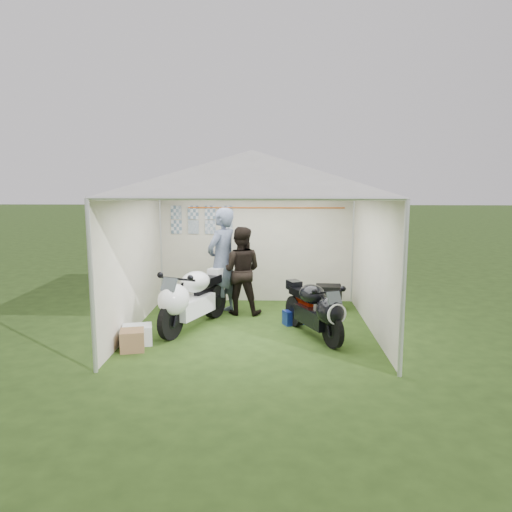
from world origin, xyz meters
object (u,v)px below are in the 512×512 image
object	(u,v)px
crate_1	(132,340)
motorcycle_black	(316,308)
equipment_box	(329,297)
crate_0	(137,335)
person_dark_jacket	(241,271)
paddock_stand	(293,317)
canopy_tent	(252,176)
person_blue_jacket	(222,261)
motorcycle_white	(191,297)

from	to	relation	value
crate_1	motorcycle_black	bearing A→B (deg)	13.82
equipment_box	crate_0	size ratio (longest dim) A/B	1.07
person_dark_jacket	paddock_stand	bearing A→B (deg)	150.50
canopy_tent	paddock_stand	size ratio (longest dim) A/B	16.76
crate_0	person_dark_jacket	bearing A→B (deg)	50.62
motorcycle_black	person_dark_jacket	size ratio (longest dim) A/B	1.00
canopy_tent	person_blue_jacket	bearing A→B (deg)	122.92
canopy_tent	crate_1	size ratio (longest dim) A/B	16.31
canopy_tent	crate_0	bearing A→B (deg)	-153.19
person_dark_jacket	crate_1	bearing A→B (deg)	59.96
motorcycle_white	crate_0	size ratio (longest dim) A/B	4.35
paddock_stand	person_dark_jacket	size ratio (longest dim) A/B	0.20
equipment_box	crate_1	world-z (taller)	equipment_box
person_dark_jacket	equipment_box	world-z (taller)	person_dark_jacket
paddock_stand	equipment_box	world-z (taller)	equipment_box
motorcycle_white	crate_1	xyz separation A→B (m)	(-0.71, -1.08, -0.40)
canopy_tent	paddock_stand	distance (m)	2.56
person_blue_jacket	equipment_box	size ratio (longest dim) A/B	4.21
motorcycle_black	paddock_stand	bearing A→B (deg)	90.00
paddock_stand	crate_0	size ratio (longest dim) A/B	0.76
crate_1	crate_0	bearing A→B (deg)	90.00
person_dark_jacket	person_blue_jacket	size ratio (longest dim) A/B	0.83
canopy_tent	person_dark_jacket	world-z (taller)	canopy_tent
person_blue_jacket	crate_1	xyz separation A→B (m)	(-1.14, -2.11, -0.85)
motorcycle_white	person_dark_jacket	distance (m)	1.31
equipment_box	motorcycle_white	bearing A→B (deg)	-150.52
person_dark_jacket	crate_1	world-z (taller)	person_dark_jacket
person_blue_jacket	equipment_box	world-z (taller)	person_blue_jacket
person_dark_jacket	equipment_box	xyz separation A→B (m)	(1.70, 0.38, -0.59)
canopy_tent	motorcycle_black	distance (m)	2.38
crate_0	crate_1	bearing A→B (deg)	-90.00
canopy_tent	motorcycle_black	bearing A→B (deg)	-24.86
motorcycle_black	person_blue_jacket	distance (m)	2.24
motorcycle_white	person_blue_jacket	distance (m)	1.20
motorcycle_black	person_dark_jacket	xyz separation A→B (m)	(-1.30, 1.41, 0.34)
person_dark_jacket	motorcycle_white	bearing A→B (deg)	57.90
canopy_tent	person_blue_jacket	size ratio (longest dim) A/B	2.82
person_dark_jacket	person_blue_jacket	bearing A→B (deg)	4.11
person_blue_jacket	crate_0	xyz separation A→B (m)	(-1.14, -1.82, -0.86)
person_blue_jacket	person_dark_jacket	bearing A→B (deg)	121.60
motorcycle_black	crate_0	bearing A→B (deg)	164.01
canopy_tent	motorcycle_black	world-z (taller)	canopy_tent
motorcycle_black	paddock_stand	size ratio (longest dim) A/B	4.93
paddock_stand	crate_1	distance (m)	2.84
motorcycle_white	person_dark_jacket	xyz separation A→B (m)	(0.78, 1.02, 0.27)
canopy_tent	paddock_stand	xyz separation A→B (m)	(0.71, 0.26, -2.45)
equipment_box	person_dark_jacket	bearing A→B (deg)	-167.29
person_dark_jacket	crate_0	bearing A→B (deg)	55.94
motorcycle_white	canopy_tent	bearing A→B (deg)	27.52
canopy_tent	motorcycle_white	distance (m)	2.27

